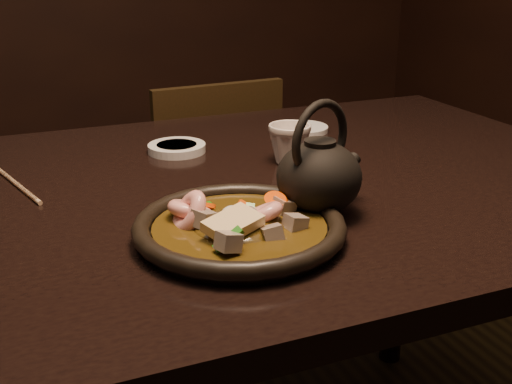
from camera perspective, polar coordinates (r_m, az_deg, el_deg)
name	(u,v)px	position (r m, az deg, el deg)	size (l,w,h in m)	color
table	(174,235)	(1.06, -7.32, -3.82)	(1.60, 0.90, 0.75)	black
chair	(206,202)	(1.85, -4.43, -0.93)	(0.40, 0.40, 0.79)	black
plate	(239,228)	(0.85, -1.48, -3.25)	(0.29, 0.29, 0.03)	black
stirfry	(235,223)	(0.85, -1.86, -2.78)	(0.18, 0.18, 0.07)	#39270A
soy_dish	(177,148)	(1.23, -7.05, 3.90)	(0.11, 0.11, 0.02)	silver
saucer_right	(302,129)	(1.37, 4.12, 5.64)	(0.11, 0.11, 0.01)	silver
tea_cup	(290,143)	(1.15, 3.00, 4.41)	(0.08, 0.07, 0.08)	beige
chopsticks	(12,181)	(1.13, -20.83, 0.95)	(0.07, 0.25, 0.01)	tan
teapot	(319,173)	(0.92, 5.66, 1.66)	(0.15, 0.12, 0.17)	black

